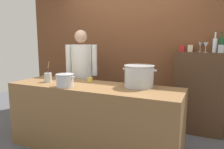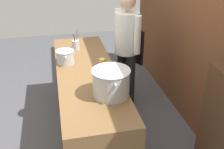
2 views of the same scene
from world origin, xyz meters
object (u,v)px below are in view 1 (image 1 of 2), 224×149
(chef, at_px, (82,71))
(spice_tin_silver, at_px, (221,49))
(stockpot_large, at_px, (139,76))
(wine_bottle_green, at_px, (221,45))
(wine_glass_tall, at_px, (200,45))
(spice_tin_cream, at_px, (190,48))
(stockpot_small, at_px, (65,80))
(spice_tin_red, at_px, (182,48))
(utensil_crock, at_px, (48,77))
(wine_bottle_clear, at_px, (215,45))
(wine_glass_short, at_px, (206,45))
(butter_jar, at_px, (90,80))

(chef, xyz_separation_m, spice_tin_silver, (2.11, 0.43, 0.40))
(stockpot_large, bearing_deg, chef, 157.57)
(stockpot_large, distance_m, wine_bottle_green, 1.50)
(wine_glass_tall, relative_size, spice_tin_cream, 1.39)
(spice_tin_cream, bearing_deg, stockpot_small, -132.78)
(spice_tin_red, height_order, spice_tin_cream, spice_tin_cream)
(stockpot_small, bearing_deg, stockpot_large, 24.87)
(utensil_crock, bearing_deg, stockpot_large, 10.04)
(utensil_crock, distance_m, spice_tin_silver, 2.53)
(wine_bottle_green, distance_m, spice_tin_silver, 0.19)
(wine_bottle_clear, height_order, wine_glass_short, wine_bottle_clear)
(chef, distance_m, butter_jar, 0.60)
(stockpot_small, distance_m, wine_bottle_clear, 2.25)
(stockpot_small, xyz_separation_m, wine_glass_short, (1.60, 1.36, 0.43))
(wine_bottle_clear, height_order, wine_glass_tall, wine_bottle_clear)
(butter_jar, bearing_deg, wine_bottle_green, 31.83)
(utensil_crock, bearing_deg, spice_tin_red, 37.26)
(wine_bottle_clear, xyz_separation_m, spice_tin_red, (-0.47, 0.05, -0.06))
(stockpot_large, height_order, spice_tin_cream, spice_tin_cream)
(utensil_crock, height_order, spice_tin_red, spice_tin_red)
(stockpot_large, relative_size, wine_glass_tall, 2.91)
(wine_glass_tall, xyz_separation_m, spice_tin_cream, (-0.14, -0.04, -0.05))
(chef, bearing_deg, spice_tin_red, 176.41)
(utensil_crock, height_order, wine_glass_tall, wine_glass_tall)
(stockpot_small, bearing_deg, chef, 109.38)
(stockpot_large, bearing_deg, stockpot_small, -155.13)
(wine_bottle_clear, height_order, spice_tin_red, wine_bottle_clear)
(stockpot_small, relative_size, butter_jar, 3.78)
(wine_bottle_green, distance_m, wine_glass_short, 0.25)
(spice_tin_cream, bearing_deg, spice_tin_silver, -20.96)
(butter_jar, relative_size, spice_tin_red, 0.73)
(wine_glass_tall, bearing_deg, spice_tin_silver, -35.46)
(chef, xyz_separation_m, spice_tin_red, (1.55, 0.56, 0.40))
(wine_glass_short, bearing_deg, spice_tin_silver, -13.06)
(butter_jar, xyz_separation_m, spice_tin_silver, (1.69, 0.87, 0.44))
(spice_tin_silver, bearing_deg, wine_bottle_clear, 138.60)
(butter_jar, bearing_deg, wine_glass_tall, 37.36)
(spice_tin_silver, bearing_deg, wine_glass_tall, 144.54)
(wine_bottle_clear, distance_m, spice_tin_cream, 0.37)
(spice_tin_red, bearing_deg, stockpot_large, -110.34)
(wine_bottle_green, bearing_deg, spice_tin_cream, -177.73)
(utensil_crock, distance_m, butter_jar, 0.60)
(wine_bottle_green, relative_size, wine_glass_short, 1.96)
(butter_jar, height_order, wine_glass_tall, wine_glass_tall)
(utensil_crock, xyz_separation_m, wine_bottle_green, (2.23, 1.33, 0.46))
(butter_jar, distance_m, spice_tin_silver, 1.95)
(wine_bottle_clear, relative_size, spice_tin_cream, 2.91)
(stockpot_small, relative_size, wine_glass_short, 1.87)
(utensil_crock, relative_size, spice_tin_cream, 2.69)
(chef, xyz_separation_m, wine_bottle_green, (2.11, 0.62, 0.46))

